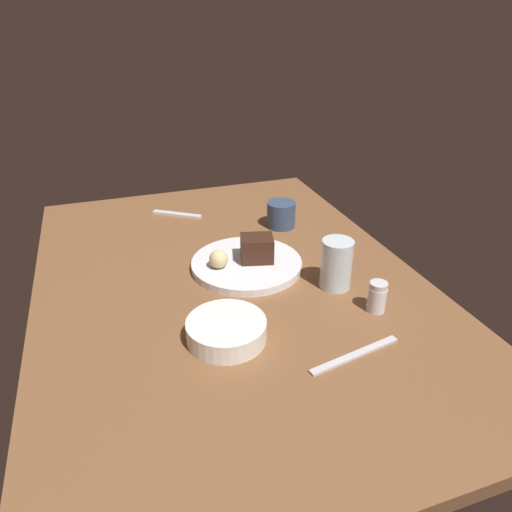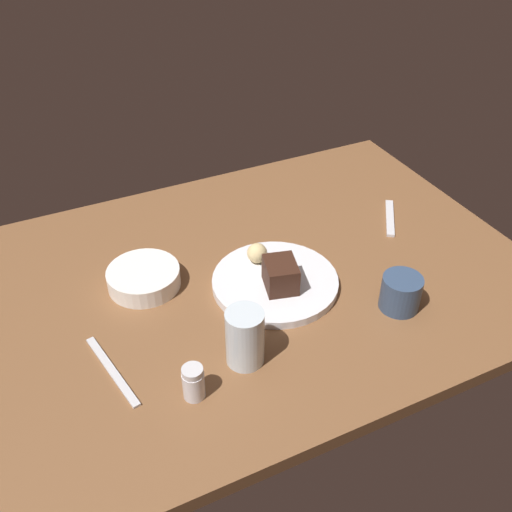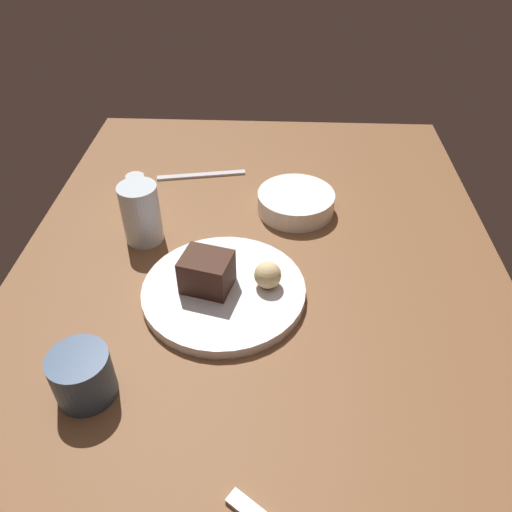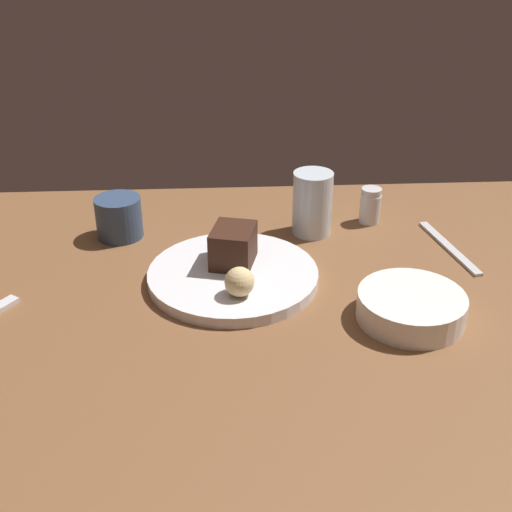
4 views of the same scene
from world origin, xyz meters
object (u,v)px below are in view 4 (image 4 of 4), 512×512
Objects in this scene: side_bowl at (411,307)px; water_glass at (312,203)px; bread_roll at (239,282)px; butter_knife at (449,247)px; chocolate_cake_slice at (233,246)px; salt_shaker at (370,206)px; dessert_plate at (233,276)px; coffee_cup at (119,217)px.

water_glass is at bearing -69.73° from side_bowl.
bread_roll is 0.23× the size of butter_knife.
chocolate_cake_slice is 9.46cm from bread_roll.
side_bowl is (-23.44, 4.81, -1.94)cm from bread_roll.
salt_shaker is at bearing -132.70° from bread_roll.
water_glass is at bearing 60.77° from butter_knife.
salt_shaker is (-25.07, -19.40, 2.30)cm from dessert_plate.
salt_shaker reaches higher than butter_knife.
salt_shaker is 0.59× the size of water_glass.
dessert_plate is 6.04× the size of bread_roll.
butter_knife is at bearing 161.56° from water_glass.
water_glass reaches higher than butter_knife.
butter_knife is (-11.18, 11.00, -2.94)cm from salt_shaker.
salt_shaker reaches higher than bread_roll.
bread_roll is 0.55× the size of coffee_cup.
dessert_plate is 1.37× the size of butter_knife.
salt_shaker is at bearing -91.55° from side_bowl.
coffee_cup reaches higher than bread_roll.
water_glass is (11.01, 3.60, 2.34)cm from salt_shaker.
coffee_cup is at bearing 4.16° from salt_shaker.
dessert_plate is at bearing -83.49° from bread_roll.
coffee_cup is (44.12, 3.21, 0.36)cm from salt_shaker.
chocolate_cake_slice is at bearing -30.57° from side_bowl.
water_glass reaches higher than side_bowl.
dessert_plate reaches higher than butter_knife.
water_glass reaches higher than salt_shaker.
water_glass is at bearing -136.27° from chocolate_cake_slice.
side_bowl is at bearing 138.34° from butter_knife.
bread_roll is at bearing 130.65° from coffee_cup.
water_glass reaches higher than coffee_cup.
water_glass is (-14.06, -15.81, 4.64)cm from dessert_plate.
side_bowl reaches higher than butter_knife.
water_glass is 23.98cm from butter_knife.
coffee_cup is 55.94cm from butter_knife.
side_bowl is (0.84, 31.11, -1.21)cm from salt_shaker.
water_glass is at bearing 18.10° from salt_shaker.
chocolate_cake_slice is (-0.16, -2.50, 3.82)cm from dessert_plate.
coffee_cup reaches higher than butter_knife.
dessert_plate is at bearing 48.34° from water_glass.
bread_roll is at bearing 93.83° from chocolate_cake_slice.
coffee_cup is (19.21, -13.69, -1.15)cm from chocolate_cake_slice.
dessert_plate is 7.58cm from bread_roll.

